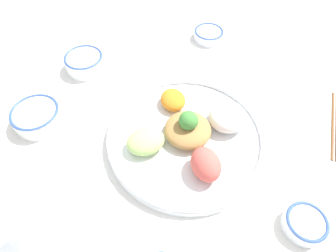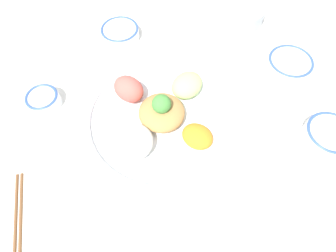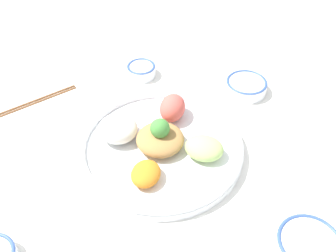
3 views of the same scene
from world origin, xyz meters
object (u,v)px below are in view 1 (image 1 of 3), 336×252
(salad_platter, at_px, (188,134))
(sauce_bowl_far, at_px, (85,62))
(sauce_bowl_red, at_px, (209,34))
(rice_bowl_blue, at_px, (305,224))
(rice_bowl_plain, at_px, (37,116))
(chopsticks_pair_near, at_px, (335,124))
(serving_spoon_main, at_px, (283,58))

(salad_platter, height_order, sauce_bowl_far, salad_platter)
(sauce_bowl_red, relative_size, rice_bowl_blue, 1.17)
(salad_platter, relative_size, sauce_bowl_red, 4.03)
(salad_platter, bearing_deg, rice_bowl_plain, 60.69)
(rice_bowl_blue, relative_size, chopsticks_pair_near, 0.45)
(salad_platter, xyz_separation_m, sauce_bowl_far, (0.34, 0.18, 0.00))
(salad_platter, distance_m, rice_bowl_blue, 0.30)
(rice_bowl_blue, height_order, chopsticks_pair_near, rice_bowl_blue)
(sauce_bowl_far, bearing_deg, sauce_bowl_red, -89.99)
(salad_platter, height_order, chopsticks_pair_near, salad_platter)
(rice_bowl_plain, distance_m, chopsticks_pair_near, 0.75)
(sauce_bowl_far, relative_size, chopsticks_pair_near, 0.61)
(sauce_bowl_red, distance_m, chopsticks_pair_near, 0.46)
(salad_platter, bearing_deg, chopsticks_pair_near, -103.91)
(salad_platter, relative_size, rice_bowl_plain, 3.23)
(rice_bowl_plain, bearing_deg, sauce_bowl_red, -73.86)
(chopsticks_pair_near, bearing_deg, rice_bowl_blue, -11.64)
(rice_bowl_blue, bearing_deg, rice_bowl_plain, 44.99)
(sauce_bowl_far, xyz_separation_m, serving_spoon_main, (-0.17, -0.57, -0.02))
(salad_platter, xyz_separation_m, chopsticks_pair_near, (-0.09, -0.37, -0.02))
(serving_spoon_main, bearing_deg, sauce_bowl_far, 13.63)
(rice_bowl_plain, xyz_separation_m, serving_spoon_main, (-0.01, -0.72, -0.02))
(sauce_bowl_red, xyz_separation_m, rice_bowl_plain, (-0.16, 0.55, 0.01))
(salad_platter, bearing_deg, sauce_bowl_red, -32.86)
(salad_platter, relative_size, serving_spoon_main, 2.94)
(rice_bowl_plain, distance_m, serving_spoon_main, 0.72)
(sauce_bowl_far, height_order, serving_spoon_main, sauce_bowl_far)
(salad_platter, bearing_deg, sauce_bowl_far, 27.48)
(salad_platter, relative_size, chopsticks_pair_near, 2.09)
(rice_bowl_blue, relative_size, rice_bowl_plain, 0.69)
(rice_bowl_plain, bearing_deg, serving_spoon_main, -91.14)
(sauce_bowl_red, bearing_deg, chopsticks_pair_near, -161.69)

